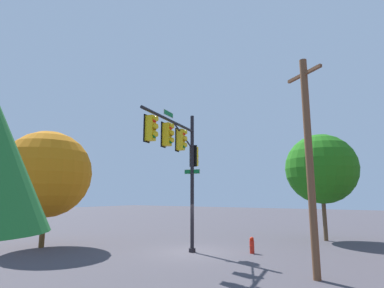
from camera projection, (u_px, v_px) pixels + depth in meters
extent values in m
plane|color=#444047|center=(192.00, 252.00, 16.10)|extent=(120.00, 120.00, 0.00)
cylinder|color=black|center=(192.00, 181.00, 16.73)|extent=(0.20, 0.20, 7.49)
cylinder|color=black|center=(192.00, 250.00, 16.12)|extent=(0.36, 0.36, 0.20)
cylinder|color=black|center=(171.00, 121.00, 14.85)|extent=(5.20, 0.92, 0.14)
cylinder|color=black|center=(183.00, 136.00, 16.07)|extent=(2.37, 0.43, 1.07)
cube|color=yellow|center=(181.00, 140.00, 15.74)|extent=(0.38, 0.41, 1.10)
cube|color=black|center=(177.00, 140.00, 15.81)|extent=(0.44, 0.11, 1.22)
sphere|color=#FF2018|center=(184.00, 133.00, 15.72)|extent=(0.22, 0.22, 0.22)
cylinder|color=yellow|center=(185.00, 132.00, 15.71)|extent=(0.25, 0.18, 0.23)
sphere|color=#855607|center=(184.00, 139.00, 15.66)|extent=(0.22, 0.22, 0.22)
cylinder|color=yellow|center=(185.00, 138.00, 15.65)|extent=(0.25, 0.18, 0.23)
sphere|color=#0B621E|center=(184.00, 146.00, 15.60)|extent=(0.22, 0.22, 0.22)
cylinder|color=yellow|center=(185.00, 145.00, 15.59)|extent=(0.25, 0.18, 0.23)
cube|color=gold|center=(167.00, 135.00, 14.39)|extent=(0.37, 0.41, 1.10)
cube|color=black|center=(163.00, 135.00, 14.46)|extent=(0.44, 0.11, 1.22)
sphere|color=#FF2018|center=(171.00, 127.00, 14.37)|extent=(0.22, 0.22, 0.22)
cylinder|color=gold|center=(172.00, 126.00, 14.35)|extent=(0.25, 0.18, 0.23)
sphere|color=#855607|center=(171.00, 134.00, 14.31)|extent=(0.22, 0.22, 0.22)
cylinder|color=gold|center=(172.00, 133.00, 14.30)|extent=(0.25, 0.18, 0.23)
sphere|color=#0B621E|center=(171.00, 141.00, 14.25)|extent=(0.22, 0.22, 0.22)
cylinder|color=gold|center=(172.00, 140.00, 14.24)|extent=(0.25, 0.18, 0.23)
cube|color=yellow|center=(151.00, 128.00, 13.04)|extent=(0.36, 0.39, 1.10)
cube|color=black|center=(147.00, 129.00, 13.12)|extent=(0.44, 0.09, 1.22)
sphere|color=#FF2018|center=(155.00, 120.00, 13.01)|extent=(0.22, 0.22, 0.22)
cylinder|color=yellow|center=(156.00, 119.00, 12.99)|extent=(0.24, 0.16, 0.23)
sphere|color=#855607|center=(154.00, 128.00, 12.95)|extent=(0.22, 0.22, 0.22)
cylinder|color=yellow|center=(156.00, 126.00, 12.93)|extent=(0.24, 0.16, 0.23)
sphere|color=#0B621E|center=(154.00, 135.00, 12.89)|extent=(0.22, 0.22, 0.22)
cylinder|color=yellow|center=(155.00, 134.00, 12.87)|extent=(0.24, 0.16, 0.23)
cube|color=yellow|center=(195.00, 156.00, 17.29)|extent=(0.40, 0.37, 1.10)
cube|color=black|center=(193.00, 156.00, 17.11)|extent=(0.10, 0.44, 1.22)
sphere|color=#FF2018|center=(196.00, 151.00, 17.53)|extent=(0.22, 0.22, 0.22)
cylinder|color=yellow|center=(196.00, 150.00, 17.59)|extent=(0.17, 0.25, 0.23)
sphere|color=#855607|center=(196.00, 157.00, 17.47)|extent=(0.22, 0.22, 0.22)
cylinder|color=yellow|center=(196.00, 156.00, 17.54)|extent=(0.17, 0.25, 0.23)
sphere|color=#0B621E|center=(196.00, 163.00, 17.42)|extent=(0.22, 0.22, 0.22)
cylinder|color=yellow|center=(196.00, 162.00, 17.48)|extent=(0.17, 0.25, 0.23)
cube|color=white|center=(168.00, 114.00, 14.67)|extent=(0.93, 0.16, 0.26)
cube|color=#0B682B|center=(168.00, 114.00, 14.67)|extent=(0.89, 0.16, 0.22)
cube|color=white|center=(192.00, 172.00, 16.83)|extent=(0.16, 0.93, 0.26)
cube|color=#0E662D|center=(192.00, 172.00, 16.83)|extent=(0.16, 0.89, 0.22)
cylinder|color=brown|center=(310.00, 163.00, 11.45)|extent=(0.28, 0.28, 8.34)
cube|color=brown|center=(304.00, 74.00, 12.05)|extent=(1.16, 1.53, 0.12)
cylinder|color=red|center=(252.00, 247.00, 15.80)|extent=(0.24, 0.24, 0.65)
sphere|color=red|center=(252.00, 239.00, 15.86)|extent=(0.22, 0.22, 0.22)
cylinder|color=red|center=(251.00, 247.00, 15.68)|extent=(0.12, 0.10, 0.10)
cylinder|color=brown|center=(43.00, 229.00, 17.71)|extent=(0.30, 0.30, 2.06)
sphere|color=#CB7112|center=(47.00, 174.00, 18.26)|extent=(5.19, 5.19, 5.19)
cylinder|color=brown|center=(325.00, 219.00, 20.39)|extent=(0.27, 0.27, 2.78)
sphere|color=#216E16|center=(321.00, 169.00, 20.97)|extent=(4.80, 4.80, 4.80)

